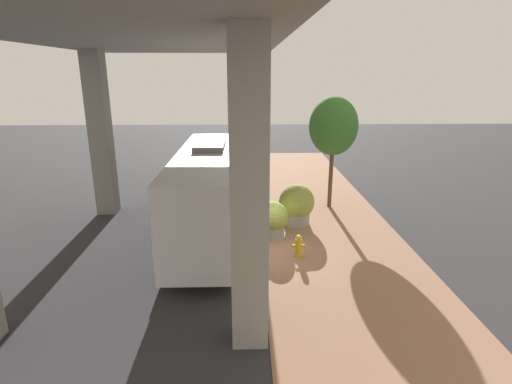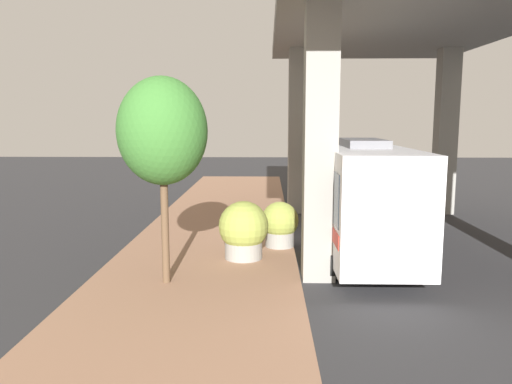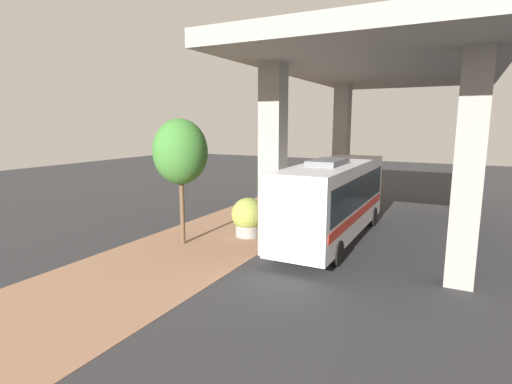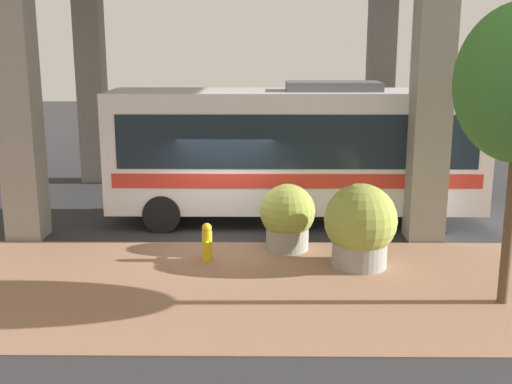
% 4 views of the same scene
% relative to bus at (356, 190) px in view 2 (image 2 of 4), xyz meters
% --- Properties ---
extents(ground_plane, '(80.00, 80.00, 0.00)m').
position_rel_bus_xyz_m(ground_plane, '(-2.11, 1.85, -2.10)').
color(ground_plane, '#2D2D30').
rests_on(ground_plane, ground).
extents(sidewalk_strip, '(6.00, 40.00, 0.02)m').
position_rel_bus_xyz_m(sidewalk_strip, '(-5.11, 1.85, -2.09)').
color(sidewalk_strip, '#936B51').
rests_on(sidewalk_strip, ground).
extents(overpass, '(9.40, 18.17, 8.36)m').
position_rel_bus_xyz_m(overpass, '(1.89, 1.85, 5.14)').
color(overpass, gray).
rests_on(overpass, ground).
extents(bus, '(2.62, 10.12, 3.88)m').
position_rel_bus_xyz_m(bus, '(0.00, 0.00, 0.00)').
color(bus, silver).
rests_on(bus, ground).
extents(fire_hydrant, '(0.49, 0.23, 0.91)m').
position_rel_bus_xyz_m(fire_hydrant, '(-3.49, 2.16, -1.64)').
color(fire_hydrant, gold).
rests_on(fire_hydrant, ground).
extents(planter_front, '(1.62, 1.62, 1.90)m').
position_rel_bus_xyz_m(planter_front, '(-3.83, -1.27, -1.15)').
color(planter_front, gray).
rests_on(planter_front, ground).
extents(planter_middle, '(1.33, 1.33, 1.62)m').
position_rel_bus_xyz_m(planter_middle, '(-2.61, 0.29, -1.28)').
color(planter_middle, gray).
rests_on(planter_middle, ground).
extents(street_tree_near, '(2.41, 2.41, 5.65)m').
position_rel_bus_xyz_m(street_tree_near, '(-5.86, -3.74, 2.08)').
color(street_tree_near, brown).
rests_on(street_tree_near, ground).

